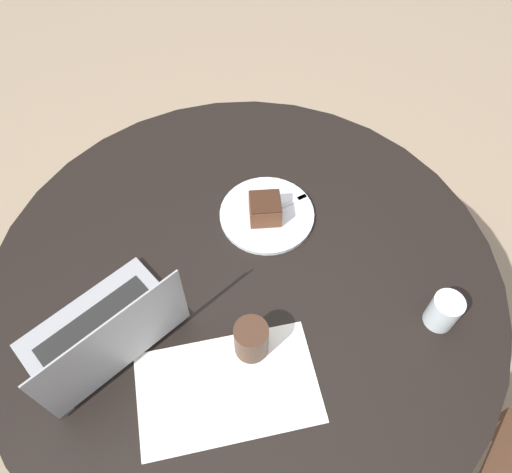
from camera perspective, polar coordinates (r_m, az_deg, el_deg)
ground_plane at (r=1.94m, az=-0.90°, el=-15.52°), size 12.00×12.00×0.00m
dining_table at (r=1.36m, az=-1.25°, el=-7.14°), size 1.29×1.29×0.75m
paper_document at (r=1.14m, az=-3.27°, el=-16.84°), size 0.42×0.29×0.00m
plate at (r=1.35m, az=1.25°, el=2.54°), size 0.25×0.25×0.01m
cake_slice at (r=1.31m, az=1.04°, el=3.20°), size 0.10×0.10×0.06m
fork at (r=1.36m, az=3.37°, el=3.64°), size 0.17×0.04×0.00m
coffee_glass at (r=1.12m, az=-0.54°, el=-11.71°), size 0.08×0.08×0.10m
water_glass at (r=1.23m, az=20.66°, el=-7.99°), size 0.07×0.07×0.09m
laptop at (r=1.18m, az=-16.85°, el=-10.66°), size 0.40×0.33×0.23m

